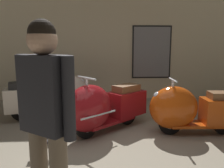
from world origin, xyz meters
TOP-DOWN VIEW (x-y plane):
  - ground_plane at (0.00, 0.00)m, footprint 60.00×60.00m
  - showroom_back_wall at (0.01, 3.63)m, footprint 18.00×0.24m
  - scooter_0 at (-1.16, 1.91)m, footprint 1.82×1.01m
  - scooter_1 at (-0.16, 0.92)m, footprint 1.65×1.47m
  - scooter_2 at (1.37, 0.78)m, footprint 1.65×0.56m
  - visitor_0 at (-0.64, -1.21)m, footprint 0.51×0.44m
  - info_stanchion at (-1.03, 0.65)m, footprint 0.33×0.28m

SIDE VIEW (x-z plane):
  - ground_plane at x=0.00m, z-range 0.00..0.00m
  - info_stanchion at x=-1.03m, z-range -0.09..0.87m
  - scooter_2 at x=1.37m, z-range -0.04..0.95m
  - scooter_1 at x=-0.16m, z-range -0.05..1.01m
  - scooter_0 at x=-1.16m, z-range -0.05..1.02m
  - visitor_0 at x=-0.64m, z-range 0.14..1.92m
  - showroom_back_wall at x=0.01m, z-range 0.00..3.40m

